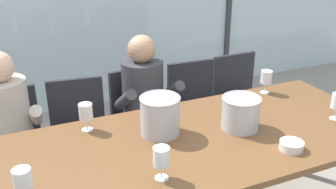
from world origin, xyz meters
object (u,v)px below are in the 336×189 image
(chair_left_of_center, at_px, (79,128))
(wine_glass_by_right_taster, at_px, (86,113))
(dining_table, at_px, (192,150))
(ice_bucket_primary, at_px, (160,115))
(wine_glass_spare_empty, at_px, (23,180))
(person_beige_jumper, at_px, (8,128))
(chair_near_curtain, at_px, (12,140))
(chair_near_window_right, at_px, (239,96))
(chair_right_of_center, at_px, (195,106))
(person_charcoal_jacket, at_px, (147,103))
(ice_bucket_secondary, at_px, (241,112))
(wine_glass_near_bucket, at_px, (161,158))
(tasting_bowl, at_px, (291,146))
(chair_center, at_px, (140,114))
(wine_glass_center_pour, at_px, (266,78))

(chair_left_of_center, height_order, wine_glass_by_right_taster, wine_glass_by_right_taster)
(dining_table, relative_size, ice_bucket_primary, 10.22)
(dining_table, bearing_deg, wine_glass_spare_empty, -168.40)
(chair_left_of_center, bearing_deg, person_beige_jumper, -158.59)
(chair_near_curtain, relative_size, chair_near_window_right, 1.00)
(chair_right_of_center, xyz_separation_m, person_beige_jumper, (-1.49, -0.13, 0.17))
(chair_left_of_center, xyz_separation_m, ice_bucket_primary, (0.35, -0.76, 0.39))
(person_beige_jumper, bearing_deg, chair_near_curtain, 89.02)
(person_charcoal_jacket, relative_size, ice_bucket_secondary, 5.00)
(wine_glass_by_right_taster, xyz_separation_m, wine_glass_spare_empty, (-0.41, -0.56, 0.00))
(dining_table, bearing_deg, wine_glass_near_bucket, -138.50)
(ice_bucket_primary, height_order, tasting_bowl, ice_bucket_primary)
(person_charcoal_jacket, xyz_separation_m, ice_bucket_secondary, (0.32, -0.77, 0.20))
(person_charcoal_jacket, relative_size, wine_glass_by_right_taster, 6.86)
(chair_near_curtain, height_order, chair_center, same)
(person_charcoal_jacket, relative_size, tasting_bowl, 8.94)
(chair_right_of_center, distance_m, ice_bucket_primary, 1.07)
(chair_center, relative_size, wine_glass_center_pour, 5.03)
(chair_near_curtain, xyz_separation_m, chair_left_of_center, (0.48, -0.02, 0.00))
(person_charcoal_jacket, height_order, ice_bucket_primary, person_charcoal_jacket)
(person_beige_jumper, xyz_separation_m, wine_glass_by_right_taster, (0.45, -0.41, 0.21))
(ice_bucket_secondary, xyz_separation_m, wine_glass_by_right_taster, (-0.87, 0.36, 0.01))
(person_beige_jumper, distance_m, tasting_bowl, 1.82)
(tasting_bowl, xyz_separation_m, wine_glass_by_right_taster, (-0.99, 0.69, 0.09))
(chair_near_window_right, xyz_separation_m, wine_glass_center_pour, (-0.14, -0.53, 0.38))
(chair_center, height_order, wine_glass_center_pour, wine_glass_center_pour)
(ice_bucket_primary, relative_size, ice_bucket_secondary, 1.02)
(person_charcoal_jacket, distance_m, tasting_bowl, 1.19)
(chair_left_of_center, relative_size, wine_glass_by_right_taster, 5.03)
(dining_table, distance_m, wine_glass_center_pour, 0.93)
(wine_glass_spare_empty, bearing_deg, ice_bucket_primary, 23.12)
(wine_glass_near_bucket, bearing_deg, person_beige_jumper, 122.41)
(chair_left_of_center, relative_size, person_beige_jumper, 0.73)
(dining_table, bearing_deg, chair_near_window_right, 44.27)
(chair_near_curtain, distance_m, tasting_bowl, 1.92)
(chair_left_of_center, relative_size, chair_near_window_right, 1.00)
(ice_bucket_secondary, bearing_deg, chair_near_curtain, 145.09)
(person_charcoal_jacket, bearing_deg, chair_left_of_center, 163.94)
(wine_glass_by_right_taster, bearing_deg, person_beige_jumper, 137.39)
(wine_glass_center_pour, bearing_deg, wine_glass_near_bucket, -148.96)
(chair_center, height_order, chair_right_of_center, same)
(chair_near_curtain, bearing_deg, tasting_bowl, -38.28)
(chair_near_curtain, bearing_deg, ice_bucket_primary, -40.14)
(chair_left_of_center, distance_m, wine_glass_center_pour, 1.46)
(chair_right_of_center, distance_m, wine_glass_by_right_taster, 1.23)
(chair_near_window_right, distance_m, wine_glass_near_bucket, 1.80)
(dining_table, height_order, person_charcoal_jacket, person_charcoal_jacket)
(ice_bucket_primary, height_order, wine_glass_near_bucket, ice_bucket_primary)
(chair_left_of_center, xyz_separation_m, wine_glass_center_pour, (1.31, -0.50, 0.38))
(chair_near_window_right, height_order, wine_glass_near_bucket, wine_glass_near_bucket)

